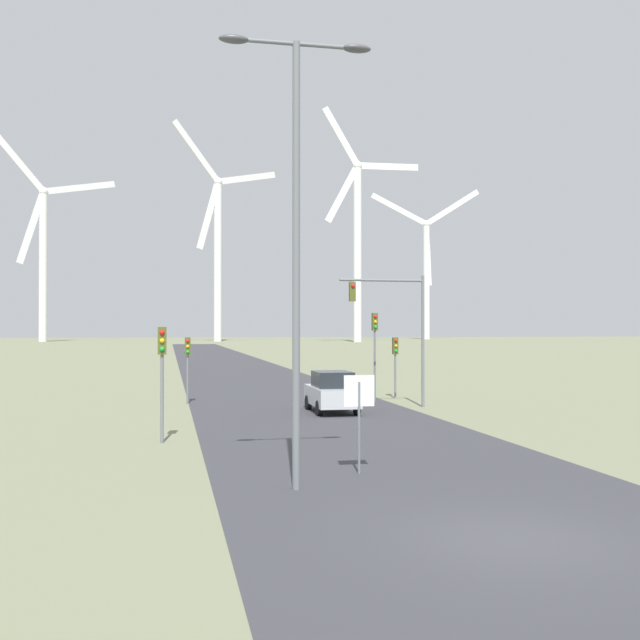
% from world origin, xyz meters
% --- Properties ---
extents(ground_plane, '(600.00, 600.00, 0.00)m').
position_xyz_m(ground_plane, '(0.00, 0.00, 0.00)').
color(ground_plane, '#757A5B').
extents(road_surface, '(10.00, 240.00, 0.01)m').
position_xyz_m(road_surface, '(0.00, 48.00, 0.00)').
color(road_surface, '#38383D').
rests_on(road_surface, ground).
extents(streetlamp, '(3.60, 0.32, 10.48)m').
position_xyz_m(streetlamp, '(-3.09, 4.76, 6.56)').
color(streetlamp, slate).
rests_on(streetlamp, ground).
extents(stop_sign_near, '(0.81, 0.07, 2.54)m').
position_xyz_m(stop_sign_near, '(-1.19, 6.30, 1.77)').
color(stop_sign_near, slate).
rests_on(stop_sign_near, ground).
extents(traffic_light_post_near_left, '(0.28, 0.33, 3.79)m').
position_xyz_m(traffic_light_post_near_left, '(-6.20, 12.58, 2.78)').
color(traffic_light_post_near_left, slate).
rests_on(traffic_light_post_near_left, ground).
extents(traffic_light_post_near_right, '(0.28, 0.34, 3.26)m').
position_xyz_m(traffic_light_post_near_right, '(5.91, 25.98, 2.39)').
color(traffic_light_post_near_right, slate).
rests_on(traffic_light_post_near_right, ground).
extents(traffic_light_post_mid_left, '(0.28, 0.34, 3.29)m').
position_xyz_m(traffic_light_post_mid_left, '(-5.05, 25.28, 2.42)').
color(traffic_light_post_mid_left, slate).
rests_on(traffic_light_post_mid_left, ground).
extents(traffic_light_post_mid_right, '(0.28, 0.34, 4.53)m').
position_xyz_m(traffic_light_post_mid_right, '(4.40, 24.66, 3.30)').
color(traffic_light_post_mid_right, slate).
rests_on(traffic_light_post_mid_right, ground).
extents(traffic_light_mast_overhead, '(4.14, 0.35, 6.26)m').
position_xyz_m(traffic_light_mast_overhead, '(4.51, 21.53, 4.41)').
color(traffic_light_mast_overhead, slate).
rests_on(traffic_light_mast_overhead, ground).
extents(car_approaching, '(1.88, 4.11, 1.83)m').
position_xyz_m(car_approaching, '(1.15, 20.16, 0.91)').
color(car_approaching, '#B7BCC1').
rests_on(car_approaching, ground).
extents(wind_turbine_left, '(32.52, 17.40, 58.71)m').
position_xyz_m(wind_turbine_left, '(-40.51, 208.74, 26.73)').
color(wind_turbine_left, white).
rests_on(wind_turbine_left, ground).
extents(wind_turbine_center, '(31.14, 16.93, 61.56)m').
position_xyz_m(wind_turbine_center, '(7.92, 203.42, 28.53)').
color(wind_turbine_center, white).
rests_on(wind_turbine_center, ground).
extents(wind_turbine_right, '(27.89, 2.75, 63.99)m').
position_xyz_m(wind_turbine_right, '(44.75, 185.72, 29.35)').
color(wind_turbine_right, white).
rests_on(wind_turbine_right, ground).
extents(wind_turbine_far_right, '(37.36, 6.16, 51.94)m').
position_xyz_m(wind_turbine_far_right, '(81.34, 232.70, 25.38)').
color(wind_turbine_far_right, white).
rests_on(wind_turbine_far_right, ground).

